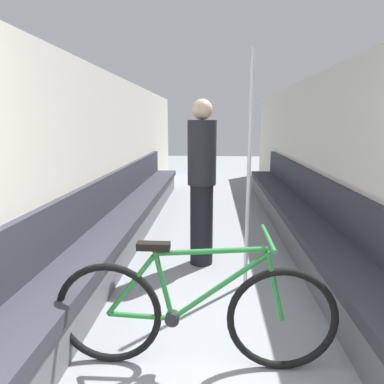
{
  "coord_description": "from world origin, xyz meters",
  "views": [
    {
      "loc": [
        -0.0,
        -0.65,
        1.53
      ],
      "look_at": [
        -0.2,
        2.55,
        0.87
      ],
      "focal_mm": 32.0,
      "sensor_mm": 36.0,
      "label": 1
    }
  ],
  "objects_px": {
    "bench_seat_row_left": "(129,215)",
    "bench_seat_row_right": "(299,218)",
    "bicycle": "(194,313)",
    "grab_pole_near": "(249,177)",
    "passenger_standing": "(202,182)"
  },
  "relations": [
    {
      "from": "bicycle",
      "to": "grab_pole_near",
      "type": "xyz_separation_m",
      "value": [
        0.43,
        1.13,
        0.68
      ]
    },
    {
      "from": "bench_seat_row_right",
      "to": "bench_seat_row_left",
      "type": "bearing_deg",
      "value": 180.0
    },
    {
      "from": "grab_pole_near",
      "to": "bench_seat_row_left",
      "type": "bearing_deg",
      "value": 136.32
    },
    {
      "from": "grab_pole_near",
      "to": "passenger_standing",
      "type": "height_order",
      "value": "grab_pole_near"
    },
    {
      "from": "bicycle",
      "to": "grab_pole_near",
      "type": "distance_m",
      "value": 1.39
    },
    {
      "from": "bench_seat_row_left",
      "to": "bench_seat_row_right",
      "type": "xyz_separation_m",
      "value": [
        2.29,
        0.0,
        0.0
      ]
    },
    {
      "from": "bench_seat_row_left",
      "to": "bench_seat_row_right",
      "type": "bearing_deg",
      "value": 0.0
    },
    {
      "from": "bench_seat_row_right",
      "to": "passenger_standing",
      "type": "height_order",
      "value": "passenger_standing"
    },
    {
      "from": "bicycle",
      "to": "bench_seat_row_right",
      "type": "bearing_deg",
      "value": 71.3
    },
    {
      "from": "bench_seat_row_left",
      "to": "bicycle",
      "type": "bearing_deg",
      "value": -67.77
    },
    {
      "from": "bench_seat_row_left",
      "to": "bicycle",
      "type": "relative_size",
      "value": 3.81
    },
    {
      "from": "passenger_standing",
      "to": "bicycle",
      "type": "bearing_deg",
      "value": -138.29
    },
    {
      "from": "bench_seat_row_left",
      "to": "grab_pole_near",
      "type": "height_order",
      "value": "grab_pole_near"
    },
    {
      "from": "bicycle",
      "to": "passenger_standing",
      "type": "height_order",
      "value": "passenger_standing"
    },
    {
      "from": "bench_seat_row_left",
      "to": "passenger_standing",
      "type": "relative_size",
      "value": 3.82
    }
  ]
}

